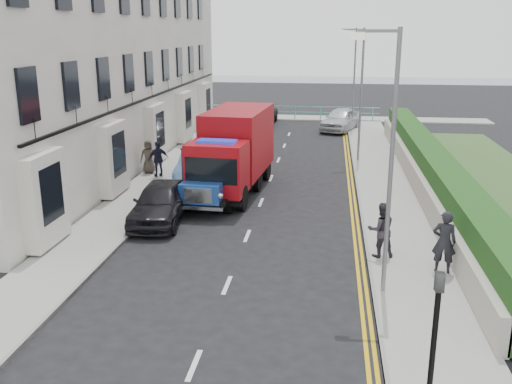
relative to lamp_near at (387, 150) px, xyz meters
name	(u,v)px	position (x,y,z in m)	size (l,w,h in m)	color
ground	(238,258)	(-4.18, 2.00, -4.00)	(120.00, 120.00, 0.00)	black
pavement_west	(160,179)	(-9.38, 11.00, -3.94)	(2.40, 38.00, 0.12)	gray
pavement_east	(385,186)	(1.12, 11.00, -3.94)	(2.60, 38.00, 0.12)	gray
promenade	(295,118)	(-4.18, 31.00, -3.94)	(30.00, 2.50, 0.12)	gray
sea_plane	(310,83)	(-4.18, 62.00, -4.00)	(120.00, 120.00, 0.00)	#4F5C6C
terrace_west	(96,24)	(-13.65, 15.00, 3.17)	(6.31, 30.20, 14.25)	silver
garden_east	(430,170)	(3.03, 11.00, -3.10)	(1.45, 28.00, 1.75)	#B2AD9E
seafront_railing	(295,113)	(-4.18, 30.20, -3.42)	(13.00, 0.08, 1.11)	#59B2A5
lamp_near	(387,150)	(0.00, 0.00, 0.00)	(1.23, 0.18, 7.00)	slate
lamp_mid	(359,87)	(0.00, 16.00, 0.00)	(1.23, 0.18, 7.00)	slate
lamp_far	(353,73)	(0.00, 26.00, 0.00)	(1.23, 0.18, 7.00)	slate
traffic_signal	(435,328)	(0.42, -5.50, -1.92)	(0.16, 0.20, 3.10)	black
bedford_lorry	(212,179)	(-6.09, 7.35, -2.87)	(2.34, 5.29, 2.45)	black
red_lorry	(234,149)	(-5.55, 9.60, -2.11)	(2.84, 6.92, 3.54)	black
parked_car_front	(161,202)	(-7.59, 5.16, -3.25)	(1.77, 4.40, 1.50)	black
parked_car_mid	(195,166)	(-7.78, 11.52, -3.37)	(1.33, 3.83, 1.26)	#63A0D4
parked_car_rear	(226,133)	(-7.78, 19.91, -3.25)	(2.10, 5.17, 1.50)	#9B999E
seafront_car_left	(257,114)	(-6.87, 27.93, -3.20)	(2.65, 5.74, 1.59)	black
seafront_car_right	(341,119)	(-0.68, 25.93, -3.20)	(1.88, 4.67, 1.59)	silver
pedestrian_east_near	(444,242)	(1.92, 1.46, -2.95)	(0.68, 0.45, 1.86)	black
pedestrian_east_far	(381,230)	(0.22, 2.44, -3.01)	(0.85, 0.66, 1.74)	#2E2831
pedestrian_west_near	(158,159)	(-9.49, 11.22, -3.03)	(1.00, 0.42, 1.70)	black
pedestrian_west_far	(148,157)	(-10.18, 11.83, -3.06)	(0.80, 0.52, 1.64)	#433B30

